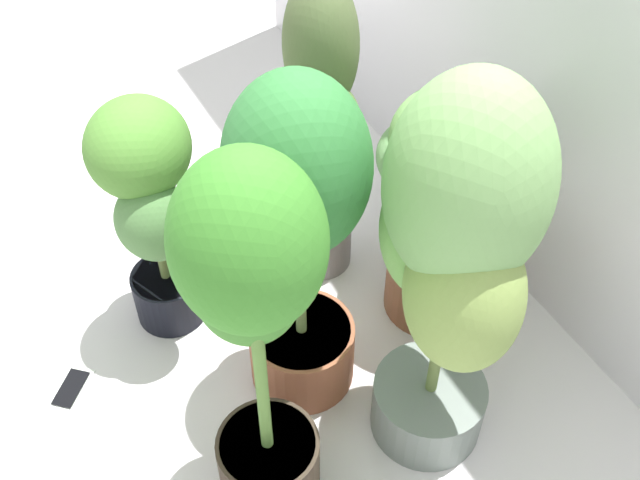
% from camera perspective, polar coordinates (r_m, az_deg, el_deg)
% --- Properties ---
extents(ground_plane, '(8.00, 8.00, 0.00)m').
position_cam_1_polar(ground_plane, '(2.12, -4.87, -10.37)').
color(ground_plane, silver).
rests_on(ground_plane, ground).
extents(potted_plant_front_right, '(0.40, 0.34, 1.03)m').
position_cam_1_polar(potted_plant_front_right, '(1.45, -4.83, -5.75)').
color(potted_plant_front_right, '#34281E').
rests_on(potted_plant_front_right, ground).
extents(potted_plant_center, '(0.37, 0.32, 0.94)m').
position_cam_1_polar(potted_plant_center, '(1.71, -1.69, 1.52)').
color(potted_plant_center, brown).
rests_on(potted_plant_center, ground).
extents(potted_plant_front_left, '(0.40, 0.36, 0.73)m').
position_cam_1_polar(potted_plant_front_left, '(1.97, -12.44, 3.12)').
color(potted_plant_front_left, black).
rests_on(potted_plant_front_left, ground).
extents(potted_plant_back_center, '(0.50, 0.43, 0.73)m').
position_cam_1_polar(potted_plant_back_center, '(2.00, 8.97, 4.02)').
color(potted_plant_back_center, brown).
rests_on(potted_plant_back_center, ground).
extents(potted_plant_back_left, '(0.33, 0.24, 0.94)m').
position_cam_1_polar(potted_plant_back_left, '(2.02, 0.05, 9.31)').
color(potted_plant_back_left, gray).
rests_on(potted_plant_back_left, ground).
extents(potted_plant_back_right, '(0.49, 0.43, 1.06)m').
position_cam_1_polar(potted_plant_back_right, '(1.57, 9.77, -0.97)').
color(potted_plant_back_right, slate).
rests_on(potted_plant_back_right, ground).
extents(cell_phone, '(0.15, 0.15, 0.01)m').
position_cam_1_polar(cell_phone, '(2.20, -17.78, -10.35)').
color(cell_phone, white).
rests_on(cell_phone, ground).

